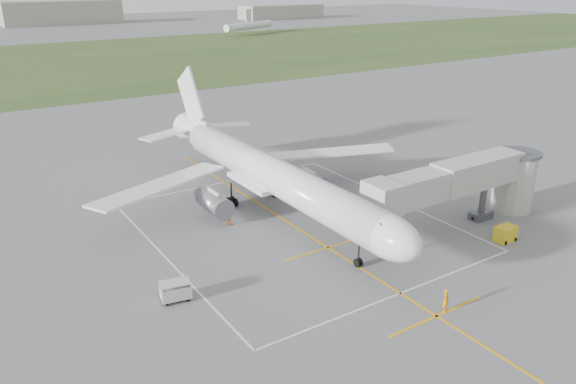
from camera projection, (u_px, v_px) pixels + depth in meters
ground at (274, 213)px, 62.24m from camera, size 700.00×700.00×0.00m
grass_strip at (40, 65)px, 163.79m from camera, size 700.00×120.00×0.02m
apron_markings at (304, 232)px, 57.69m from camera, size 28.20×60.00×0.01m
airliner at (270, 174)px, 61.24m from camera, size 38.93×46.75×13.52m
jet_bridge at (471, 182)px, 57.98m from camera, size 23.40×5.00×7.20m
gpu_unit at (505, 234)px, 55.52m from camera, size 2.12×1.52×1.57m
baggage_cart at (176, 291)px, 45.32m from camera, size 2.62×1.85×1.67m
ramp_worker_nose at (446, 300)px, 43.80m from camera, size 0.84×0.77×1.94m
ramp_worker_wing at (228, 216)px, 59.17m from camera, size 1.16×1.16×1.90m
distant_aircraft at (19, 41)px, 190.42m from camera, size 217.52×48.78×8.85m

